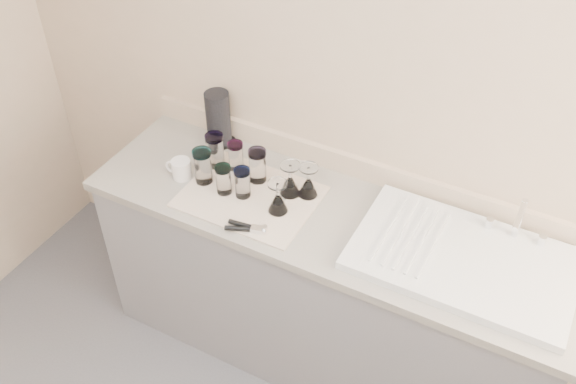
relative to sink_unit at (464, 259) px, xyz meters
The scene contains 16 objects.
room_envelope 1.47m from the sink_unit, 114.66° to the right, with size 3.54×3.50×2.52m.
counter_unit 0.72m from the sink_unit, behind, with size 2.06×0.62×0.90m.
sink_unit is the anchor object (origin of this frame).
dish_towel 0.90m from the sink_unit, behind, with size 0.55×0.42×0.01m, color silver.
tumbler_teal 1.14m from the sink_unit, behind, with size 0.08×0.08×0.16m.
tumbler_cyan 1.05m from the sink_unit, behind, with size 0.07×0.07×0.14m.
tumbler_purple 0.92m from the sink_unit, behind, with size 0.08×0.08×0.15m.
tumbler_magenta 1.12m from the sink_unit, behind, with size 0.08×0.08×0.16m.
tumbler_blue 1.01m from the sink_unit, behind, with size 0.07×0.07×0.13m.
tumbler_lavender 0.93m from the sink_unit, behind, with size 0.07×0.07×0.14m.
goblet_back_left 0.76m from the sink_unit, behind, with size 0.09×0.09×0.15m.
goblet_back_right 0.69m from the sink_unit, behind, with size 0.08×0.08×0.15m.
goblet_front_left 0.75m from the sink_unit, behind, with size 0.08×0.08×0.15m.
can_opener 0.84m from the sink_unit, 163.68° to the right, with size 0.17×0.09×0.02m.
white_mug 1.23m from the sink_unit, behind, with size 0.12×0.10×0.09m.
paper_towel_roll 1.24m from the sink_unit, 169.92° to the left, with size 0.14×0.14×0.26m.
Camera 1 is at (0.74, -0.55, 2.69)m, focal length 40.00 mm.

